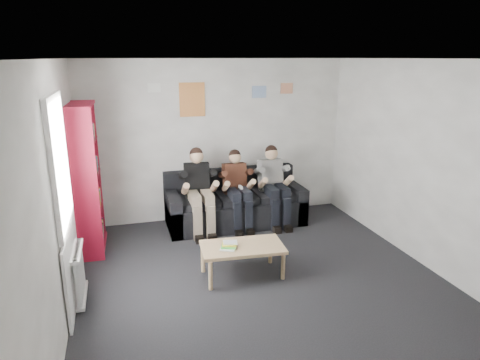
# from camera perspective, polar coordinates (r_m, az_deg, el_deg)

# --- Properties ---
(room_shell) EXTENTS (5.00, 5.00, 5.00)m
(room_shell) POSITION_cam_1_polar(r_m,az_deg,el_deg) (4.97, 3.41, 0.09)
(room_shell) COLOR black
(room_shell) RESTS_ON ground
(sofa) EXTENTS (2.27, 0.93, 0.88)m
(sofa) POSITION_cam_1_polar(r_m,az_deg,el_deg) (7.23, -0.73, -3.34)
(sofa) COLOR black
(sofa) RESTS_ON ground
(bookshelf) EXTENTS (0.32, 0.95, 2.12)m
(bookshelf) POSITION_cam_1_polar(r_m,az_deg,el_deg) (6.43, -19.60, 0.17)
(bookshelf) COLOR maroon
(bookshelf) RESTS_ON ground
(coffee_table) EXTENTS (1.04, 0.57, 0.42)m
(coffee_table) POSITION_cam_1_polar(r_m,az_deg,el_deg) (5.50, 0.32, -9.22)
(coffee_table) COLOR tan
(coffee_table) RESTS_ON ground
(game_cases) EXTENTS (0.24, 0.22, 0.06)m
(game_cases) POSITION_cam_1_polar(r_m,az_deg,el_deg) (5.42, -1.50, -8.73)
(game_cases) COLOR white
(game_cases) RESTS_ON coffee_table
(person_left) EXTENTS (0.40, 0.87, 1.35)m
(person_left) POSITION_cam_1_polar(r_m,az_deg,el_deg) (6.79, -5.43, -1.52)
(person_left) COLOR black
(person_left) RESTS_ON sofa
(person_middle) EXTENTS (0.37, 0.79, 1.28)m
(person_middle) POSITION_cam_1_polar(r_m,az_deg,el_deg) (6.94, -0.30, -1.29)
(person_middle) COLOR #50291A
(person_middle) RESTS_ON sofa
(person_right) EXTENTS (0.39, 0.83, 1.31)m
(person_right) POSITION_cam_1_polar(r_m,az_deg,el_deg) (7.12, 4.60, -0.76)
(person_right) COLOR white
(person_right) RESTS_ON sofa
(radiator) EXTENTS (0.10, 0.64, 0.60)m
(radiator) POSITION_cam_1_polar(r_m,az_deg,el_deg) (5.29, -20.62, -11.61)
(radiator) COLOR white
(radiator) RESTS_ON ground
(window) EXTENTS (0.05, 1.30, 2.36)m
(window) POSITION_cam_1_polar(r_m,az_deg,el_deg) (5.03, -22.21, -4.77)
(window) COLOR white
(window) RESTS_ON room_shell
(poster_large) EXTENTS (0.42, 0.01, 0.55)m
(poster_large) POSITION_cam_1_polar(r_m,az_deg,el_deg) (7.13, -6.39, 10.60)
(poster_large) COLOR gold
(poster_large) RESTS_ON room_shell
(poster_blue) EXTENTS (0.25, 0.01, 0.20)m
(poster_blue) POSITION_cam_1_polar(r_m,az_deg,el_deg) (7.40, 2.57, 11.66)
(poster_blue) COLOR #3D80CF
(poster_blue) RESTS_ON room_shell
(poster_pink) EXTENTS (0.22, 0.01, 0.18)m
(poster_pink) POSITION_cam_1_polar(r_m,az_deg,el_deg) (7.57, 6.24, 12.06)
(poster_pink) COLOR #E14696
(poster_pink) RESTS_ON room_shell
(poster_sign) EXTENTS (0.20, 0.01, 0.14)m
(poster_sign) POSITION_cam_1_polar(r_m,az_deg,el_deg) (7.03, -11.37, 11.96)
(poster_sign) COLOR white
(poster_sign) RESTS_ON room_shell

